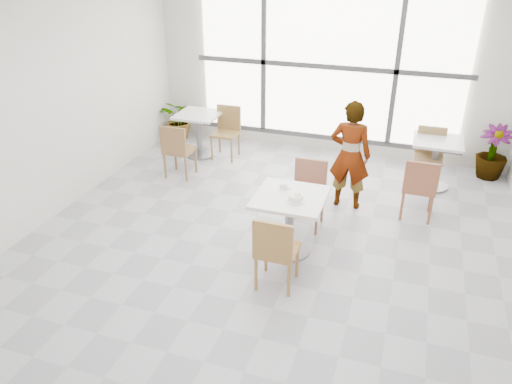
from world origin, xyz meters
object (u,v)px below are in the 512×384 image
(bg_table_right, at_px, (435,157))
(bg_chair_right_near, at_px, (420,185))
(chair_far, at_px, (308,189))
(plant_right, at_px, (493,152))
(chair_near, at_px, (275,249))
(person, at_px, (350,155))
(coffee_cup, at_px, (283,186))
(bg_table_left, at_px, (199,128))
(main_table, at_px, (290,213))
(bg_chair_left_near, at_px, (177,148))
(oatmeal_bowl, at_px, (296,198))
(bg_chair_right_far, at_px, (429,152))
(bg_chair_left_far, at_px, (227,128))
(plant_left, at_px, (180,120))

(bg_table_right, distance_m, bg_chair_right_near, 1.12)
(chair_far, bearing_deg, plant_right, 43.58)
(chair_near, xyz_separation_m, person, (0.43, 2.11, 0.26))
(person, bearing_deg, coffee_cup, 64.77)
(coffee_cup, height_order, plant_right, plant_right)
(bg_table_left, height_order, plant_right, plant_right)
(main_table, xyz_separation_m, plant_right, (2.45, 3.01, -0.10))
(coffee_cup, relative_size, person, 0.10)
(bg_chair_left_near, xyz_separation_m, bg_chair_right_near, (3.60, -0.17, 0.00))
(bg_table_right, height_order, plant_right, plant_right)
(bg_table_left, bearing_deg, chair_far, -35.96)
(main_table, xyz_separation_m, chair_far, (0.05, 0.73, -0.02))
(plant_right, bearing_deg, oatmeal_bowl, -127.11)
(chair_near, relative_size, person, 0.57)
(main_table, distance_m, bg_chair_right_far, 2.92)
(person, bearing_deg, plant_right, -139.77)
(coffee_cup, height_order, bg_chair_right_near, bg_chair_right_near)
(bg_chair_left_far, bearing_deg, plant_right, 6.58)
(bg_chair_right_near, bearing_deg, bg_chair_left_near, -2.67)
(plant_right, bearing_deg, bg_chair_right_near, -121.11)
(bg_table_right, height_order, bg_chair_right_far, bg_chair_right_far)
(bg_table_left, distance_m, bg_chair_right_far, 3.76)
(bg_chair_left_far, relative_size, plant_right, 1.02)
(bg_chair_left_far, bearing_deg, chair_far, -44.38)
(person, bearing_deg, chair_far, 58.41)
(bg_chair_left_near, relative_size, bg_chair_right_far, 1.00)
(bg_table_left, distance_m, bg_chair_left_near, 0.94)
(bg_table_left, relative_size, plant_right, 0.88)
(chair_near, xyz_separation_m, chair_far, (0.01, 1.46, 0.00))
(oatmeal_bowl, bearing_deg, main_table, 129.42)
(bg_chair_left_far, bearing_deg, oatmeal_bowl, -54.63)
(bg_table_left, xyz_separation_m, bg_chair_right_near, (3.66, -1.11, 0.01))
(bg_chair_right_near, bearing_deg, chair_far, 22.36)
(bg_chair_right_far, xyz_separation_m, plant_left, (-4.42, 0.51, -0.13))
(coffee_cup, bearing_deg, bg_chair_right_far, 55.05)
(chair_near, xyz_separation_m, plant_left, (-2.95, 3.74, -0.13))
(coffee_cup, bearing_deg, bg_chair_left_near, 147.74)
(main_table, distance_m, bg_chair_left_near, 2.62)
(chair_near, distance_m, bg_table_left, 3.87)
(bg_table_right, bearing_deg, bg_chair_right_near, -99.86)
(bg_table_left, relative_size, bg_chair_left_far, 0.86)
(bg_table_left, height_order, plant_left, same)
(chair_near, relative_size, bg_table_right, 1.16)
(plant_left, bearing_deg, plant_right, 0.00)
(oatmeal_bowl, relative_size, person, 0.14)
(bg_chair_right_far, xyz_separation_m, plant_right, (0.94, 0.51, -0.08))
(chair_near, xyz_separation_m, bg_table_left, (-2.28, 3.12, -0.01))
(bg_chair_left_near, bearing_deg, bg_table_left, -86.37)
(oatmeal_bowl, relative_size, plant_right, 0.25)
(chair_far, bearing_deg, bg_table_right, 47.02)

